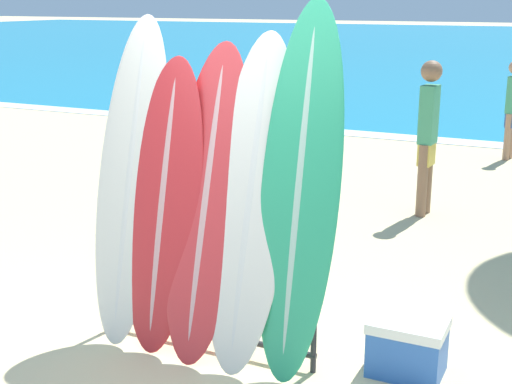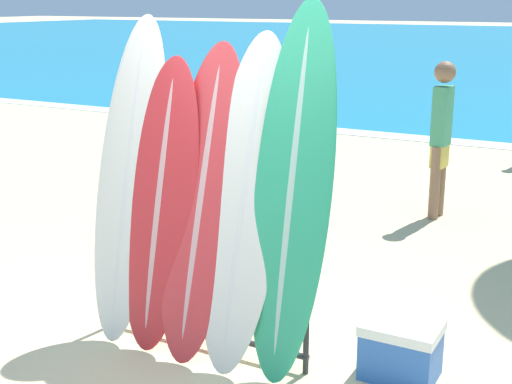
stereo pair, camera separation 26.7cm
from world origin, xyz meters
name	(u,v)px [view 1 (the left image)]	position (x,y,z in m)	size (l,w,h in m)	color
ground_plane	(198,382)	(0.00, 0.00, 0.00)	(160.00, 160.00, 0.00)	beige
surfboard_rack	(208,282)	(-0.17, 0.46, 0.52)	(1.67, 0.04, 0.96)	#28282D
surfboard_slot_0	(131,181)	(-0.82, 0.49, 1.19)	(0.57, 0.67, 2.38)	silver
surfboard_slot_1	(164,206)	(-0.51, 0.45, 1.05)	(0.59, 0.59, 2.10)	red
surfboard_slot_2	(207,203)	(-0.18, 0.48, 1.10)	(0.60, 0.71, 2.20)	red
surfboard_slot_3	(250,203)	(0.15, 0.49, 1.14)	(0.58, 0.71, 2.28)	silver
surfboard_slot_4	(300,193)	(0.51, 0.49, 1.25)	(0.56, 0.60, 2.49)	#289E70
person_near_water	(428,132)	(0.48, 4.50, 0.99)	(0.24, 0.31, 1.81)	#846047
person_mid_beach	(512,106)	(1.01, 8.11, 0.85)	(0.21, 0.26, 1.56)	#A87A5B
cooler_box	(407,346)	(1.22, 0.73, 0.20)	(0.50, 0.39, 0.39)	#2D60B7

